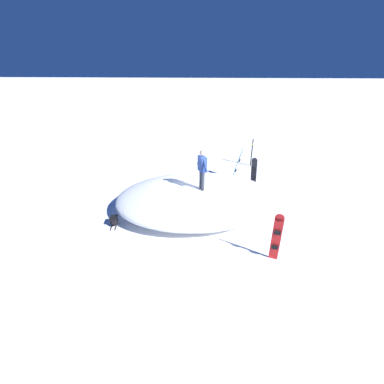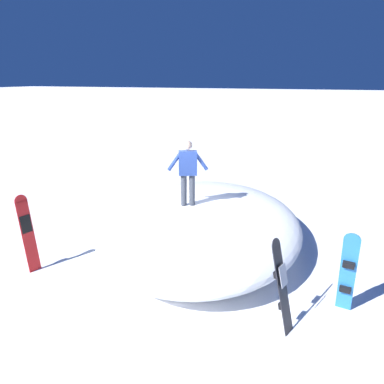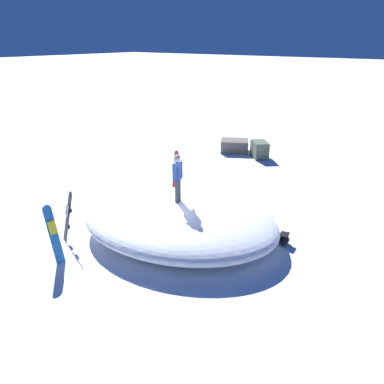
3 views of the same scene
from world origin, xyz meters
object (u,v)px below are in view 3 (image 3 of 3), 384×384
Objects in this scene: snowboarder_standing at (178,175)px; snowboard_tertiary_upright at (68,216)px; backpack_near at (284,239)px; snowboard_secondary_upright at (53,233)px; snowboard_primary_upright at (176,170)px.

snowboard_tertiary_upright is at bearing -133.25° from snowboarder_standing.
backpack_near is at bearing 20.40° from snowboarder_standing.
snowboard_secondary_upright reaches higher than snowboard_tertiary_upright.
backpack_near is (5.61, -1.58, -0.71)m from snowboard_primary_upright.
snowboard_primary_upright is 5.35m from snowboard_tertiary_upright.
backpack_near is (5.66, 3.77, -0.65)m from snowboard_tertiary_upright.
snowboarder_standing reaches higher than snowboard_secondary_upright.
snowboard_primary_upright is 1.02× the size of snowboard_secondary_upright.
snowboarder_standing is 0.98× the size of snowboard_tertiary_upright.
snowboarder_standing is 2.43× the size of backpack_near.
snowboard_secondary_upright is 1.24m from snowboard_tertiary_upright.
snowboarder_standing is at bearing 64.58° from snowboard_secondary_upright.
snowboard_secondary_upright is 6.93m from backpack_near.
snowboard_secondary_upright is (-1.70, -3.58, -1.08)m from snowboarder_standing.
snowboarder_standing is 3.69m from snowboard_tertiary_upright.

